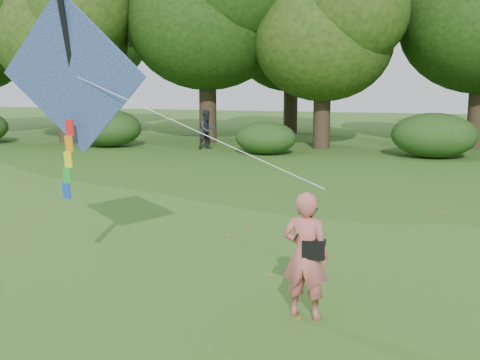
# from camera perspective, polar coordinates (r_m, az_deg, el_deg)

# --- Properties ---
(ground) EXTENTS (100.00, 100.00, 0.00)m
(ground) POSITION_cam_1_polar(r_m,az_deg,el_deg) (9.14, 1.36, -11.62)
(ground) COLOR #265114
(ground) RESTS_ON ground
(man_kite_flyer) EXTENTS (0.70, 0.51, 1.79)m
(man_kite_flyer) POSITION_cam_1_polar(r_m,az_deg,el_deg) (8.42, 6.23, -7.11)
(man_kite_flyer) COLOR #C35B5C
(man_kite_flyer) RESTS_ON ground
(bystander_left) EXTENTS (1.09, 1.12, 1.81)m
(bystander_left) POSITION_cam_1_polar(r_m,az_deg,el_deg) (28.14, -3.13, 4.80)
(bystander_left) COLOR #242830
(bystander_left) RESTS_ON ground
(crossbody_bag) EXTENTS (0.43, 0.20, 0.71)m
(crossbody_bag) POSITION_cam_1_polar(r_m,az_deg,el_deg) (8.34, 7.00, -6.45)
(crossbody_bag) COLOR black
(crossbody_bag) RESTS_ON ground
(flying_kite) EXTENTS (5.41, 1.05, 3.28)m
(flying_kite) POSITION_cam_1_polar(r_m,az_deg,el_deg) (9.96, -15.59, 9.35)
(flying_kite) COLOR #2945B3
(flying_kite) RESTS_ON ground
(tree_line) EXTENTS (54.70, 15.30, 9.48)m
(tree_line) POSITION_cam_1_polar(r_m,az_deg,el_deg) (31.20, 15.62, 13.58)
(tree_line) COLOR #3A2D1E
(tree_line) RESTS_ON ground
(shrub_band) EXTENTS (39.15, 3.22, 1.88)m
(shrub_band) POSITION_cam_1_polar(r_m,az_deg,el_deg) (26.11, 9.73, 4.18)
(shrub_band) COLOR #264919
(shrub_band) RESTS_ON ground
(fallen_leaves) EXTENTS (10.27, 11.01, 0.01)m
(fallen_leaves) POSITION_cam_1_polar(r_m,az_deg,el_deg) (13.16, 12.26, -5.12)
(fallen_leaves) COLOR olive
(fallen_leaves) RESTS_ON ground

